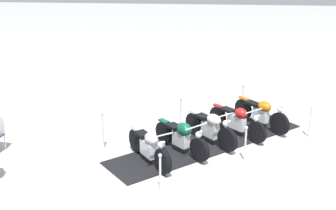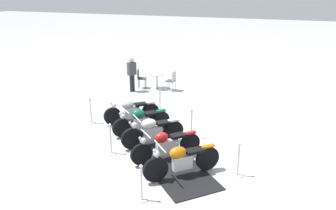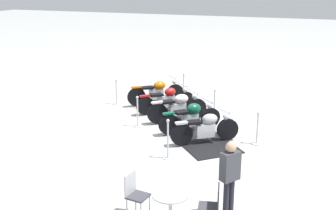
# 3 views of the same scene
# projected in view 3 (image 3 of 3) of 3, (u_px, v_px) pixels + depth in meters

# --- Properties ---
(ground_plane) EXTENTS (80.00, 80.00, 0.00)m
(ground_plane) POSITION_uv_depth(u_px,v_px,m) (177.00, 121.00, 14.55)
(ground_plane) COLOR silver
(display_platform) EXTENTS (5.40, 5.82, 0.03)m
(display_platform) POSITION_uv_depth(u_px,v_px,m) (177.00, 121.00, 14.54)
(display_platform) COLOR black
(display_platform) RESTS_ON ground_plane
(motorcycle_chrome) EXTENTS (1.79, 1.41, 0.98)m
(motorcycle_chrome) POSITION_uv_depth(u_px,v_px,m) (206.00, 128.00, 12.51)
(motorcycle_chrome) COLOR black
(motorcycle_chrome) RESTS_ON display_platform
(motorcycle_forest) EXTENTS (1.62, 1.64, 0.97)m
(motorcycle_forest) POSITION_uv_depth(u_px,v_px,m) (191.00, 117.00, 13.46)
(motorcycle_forest) COLOR black
(motorcycle_forest) RESTS_ON display_platform
(motorcycle_cream) EXTENTS (1.70, 1.55, 1.03)m
(motorcycle_cream) POSITION_uv_depth(u_px,v_px,m) (178.00, 107.00, 14.41)
(motorcycle_cream) COLOR black
(motorcycle_cream) RESTS_ON display_platform
(motorcycle_maroon) EXTENTS (1.74, 1.66, 0.98)m
(motorcycle_maroon) POSITION_uv_depth(u_px,v_px,m) (167.00, 99.00, 15.37)
(motorcycle_maroon) COLOR black
(motorcycle_maroon) RESTS_ON display_platform
(motorcycle_copper) EXTENTS (1.82, 1.57, 1.04)m
(motorcycle_copper) POSITION_uv_depth(u_px,v_px,m) (157.00, 92.00, 16.31)
(motorcycle_copper) COLOR black
(motorcycle_copper) RESTS_ON display_platform
(stanchion_right_front) EXTENTS (0.33, 0.33, 1.01)m
(stanchion_right_front) POSITION_uv_depth(u_px,v_px,m) (257.00, 134.00, 12.50)
(stanchion_right_front) COLOR silver
(stanchion_right_front) RESTS_ON ground_plane
(stanchion_left_rear) EXTENTS (0.31, 0.31, 1.02)m
(stanchion_left_rear) POSITION_uv_depth(u_px,v_px,m) (117.00, 96.00, 16.41)
(stanchion_left_rear) COLOR silver
(stanchion_left_rear) RESTS_ON ground_plane
(stanchion_right_mid) EXTENTS (0.30, 0.30, 1.02)m
(stanchion_right_mid) POSITION_uv_depth(u_px,v_px,m) (214.00, 107.00, 14.94)
(stanchion_right_mid) COLOR silver
(stanchion_right_mid) RESTS_ON ground_plane
(stanchion_left_mid) EXTENTS (0.33, 0.33, 1.06)m
(stanchion_left_mid) POSITION_uv_depth(u_px,v_px,m) (138.00, 117.00, 13.95)
(stanchion_left_mid) COLOR silver
(stanchion_left_mid) RESTS_ON ground_plane
(stanchion_left_front) EXTENTS (0.30, 0.30, 1.14)m
(stanchion_left_front) POSITION_uv_depth(u_px,v_px,m) (168.00, 145.00, 11.48)
(stanchion_left_front) COLOR silver
(stanchion_left_front) RESTS_ON ground_plane
(stanchion_right_rear) EXTENTS (0.29, 0.29, 1.01)m
(stanchion_right_rear) POSITION_uv_depth(u_px,v_px,m) (184.00, 89.00, 17.39)
(stanchion_right_rear) COLOR silver
(stanchion_right_rear) RESTS_ON ground_plane
(cafe_table) EXTENTS (0.74, 0.74, 0.74)m
(cafe_table) POSITION_uv_depth(u_px,v_px,m) (170.00, 202.00, 8.27)
(cafe_table) COLOR #B7B7BC
(cafe_table) RESTS_ON ground_plane
(cafe_chair_near_table) EXTENTS (0.48, 0.48, 0.96)m
(cafe_chair_near_table) POSITION_uv_depth(u_px,v_px,m) (212.00, 205.00, 8.16)
(cafe_chair_near_table) COLOR #2D2D33
(cafe_chair_near_table) RESTS_ON ground_plane
(cafe_chair_across_table) EXTENTS (0.45, 0.45, 0.97)m
(cafe_chair_across_table) POSITION_uv_depth(u_px,v_px,m) (135.00, 192.00, 8.64)
(cafe_chair_across_table) COLOR #B7B7BC
(cafe_chair_across_table) RESTS_ON ground_plane
(bystander_person) EXTENTS (0.41, 0.45, 1.66)m
(bystander_person) POSITION_uv_depth(u_px,v_px,m) (230.00, 172.00, 8.54)
(bystander_person) COLOR #23232D
(bystander_person) RESTS_ON ground_plane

